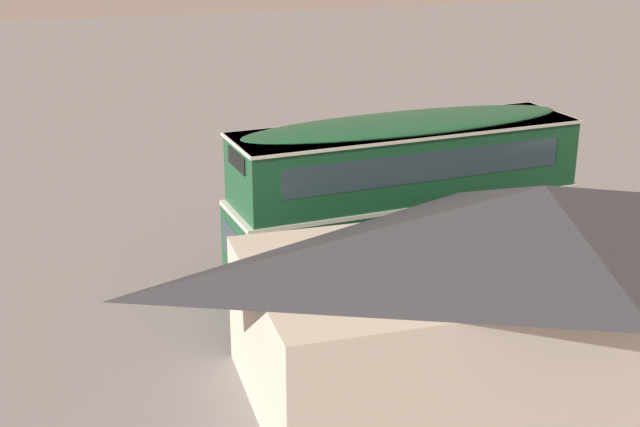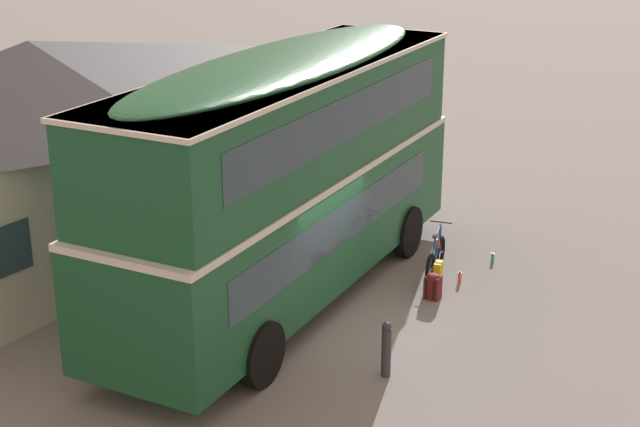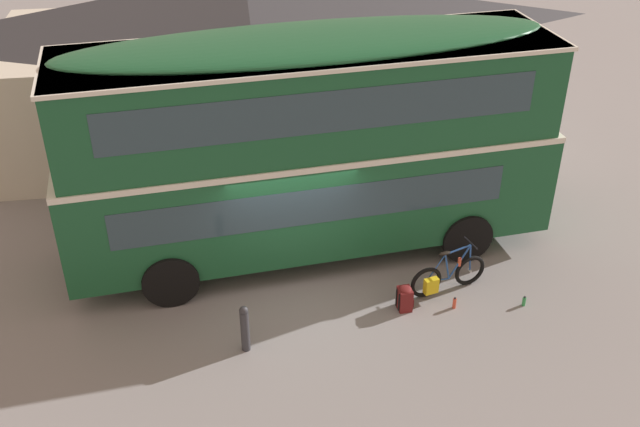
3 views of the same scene
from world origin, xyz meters
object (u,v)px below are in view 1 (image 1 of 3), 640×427
(kerb_bollard, at_px, (414,222))
(water_bottle_red_squeeze, at_px, (296,254))
(touring_bicycle, at_px, (302,252))
(backpack_on_ground, at_px, (328,247))
(water_bottle_green_metal, at_px, (252,257))
(double_decker_bus, at_px, (404,192))

(kerb_bollard, bearing_deg, water_bottle_red_squeeze, 7.91)
(touring_bicycle, xyz_separation_m, backpack_on_ground, (-0.94, -0.41, -0.10))
(backpack_on_ground, xyz_separation_m, water_bottle_green_metal, (2.33, -0.26, -0.17))
(water_bottle_red_squeeze, relative_size, kerb_bollard, 0.25)
(touring_bicycle, bearing_deg, water_bottle_green_metal, -25.57)
(double_decker_bus, distance_m, backpack_on_ground, 3.65)
(backpack_on_ground, height_order, water_bottle_green_metal, backpack_on_ground)
(double_decker_bus, relative_size, water_bottle_red_squeeze, 41.47)
(backpack_on_ground, height_order, water_bottle_red_squeeze, backpack_on_ground)
(touring_bicycle, distance_m, water_bottle_red_squeeze, 0.59)
(touring_bicycle, relative_size, backpack_on_ground, 3.18)
(water_bottle_green_metal, bearing_deg, double_decker_bus, 145.75)
(water_bottle_red_squeeze, bearing_deg, backpack_on_ground, 172.69)
(backpack_on_ground, distance_m, kerb_bollard, 3.18)
(touring_bicycle, relative_size, kerb_bollard, 1.71)
(backpack_on_ground, xyz_separation_m, water_bottle_red_squeeze, (0.97, -0.12, -0.15))
(touring_bicycle, bearing_deg, water_bottle_red_squeeze, -87.34)
(double_decker_bus, bearing_deg, touring_bicycle, -38.55)
(touring_bicycle, height_order, kerb_bollard, touring_bicycle)
(kerb_bollard, bearing_deg, double_decker_bus, 61.91)
(double_decker_bus, relative_size, water_bottle_green_metal, 47.82)
(double_decker_bus, bearing_deg, water_bottle_red_squeeze, -45.17)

